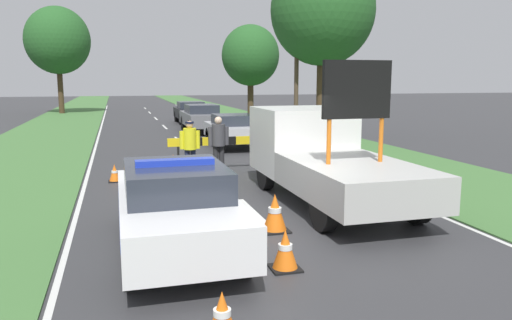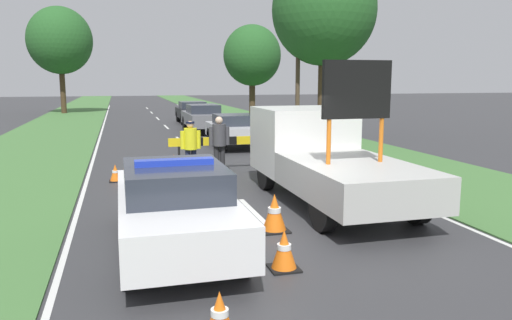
{
  "view_description": "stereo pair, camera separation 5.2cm",
  "coord_description": "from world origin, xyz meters",
  "px_view_note": "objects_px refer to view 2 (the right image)",
  "views": [
    {
      "loc": [
        -2.75,
        -8.66,
        2.81
      ],
      "look_at": [
        0.09,
        1.5,
        1.1
      ],
      "focal_mm": 35.0,
      "sensor_mm": 36.0,
      "label": 1
    },
    {
      "loc": [
        -2.7,
        -8.67,
        2.81
      ],
      "look_at": [
        0.09,
        1.5,
        1.1
      ],
      "focal_mm": 35.0,
      "sensor_mm": 36.0,
      "label": 2
    }
  ],
  "objects_px": {
    "traffic_cone_behind_barrier": "(174,164)",
    "traffic_cone_lane_edge": "(115,173)",
    "road_barrier": "(220,143)",
    "queued_car_sedan_black": "(192,112)",
    "queued_car_suv_grey": "(203,117)",
    "police_officer": "(191,144)",
    "pedestrian_civilian": "(219,141)",
    "roadside_tree_near_left": "(60,41)",
    "traffic_cone_near_police": "(284,250)",
    "utility_pole": "(298,66)",
    "roadside_tree_near_right": "(324,11)",
    "police_car": "(175,205)",
    "traffic_cone_centre_front": "(220,316)",
    "traffic_cone_near_truck": "(274,213)",
    "roadside_tree_mid_left": "(252,56)",
    "queued_car_sedan_silver": "(235,130)",
    "work_truck": "(322,154)"
  },
  "relations": [
    {
      "from": "work_truck",
      "to": "roadside_tree_near_right",
      "type": "relative_size",
      "value": 0.72
    },
    {
      "from": "traffic_cone_near_police",
      "to": "roadside_tree_near_right",
      "type": "xyz_separation_m",
      "value": [
        6.83,
        14.85,
        5.56
      ]
    },
    {
      "from": "traffic_cone_near_truck",
      "to": "utility_pole",
      "type": "xyz_separation_m",
      "value": [
        5.25,
        13.17,
        3.06
      ]
    },
    {
      "from": "traffic_cone_behind_barrier",
      "to": "queued_car_suv_grey",
      "type": "xyz_separation_m",
      "value": [
        2.81,
        11.73,
        0.5
      ]
    },
    {
      "from": "work_truck",
      "to": "traffic_cone_centre_front",
      "type": "xyz_separation_m",
      "value": [
        -3.62,
        -5.84,
        -0.78
      ]
    },
    {
      "from": "pedestrian_civilian",
      "to": "roadside_tree_near_left",
      "type": "distance_m",
      "value": 31.08
    },
    {
      "from": "pedestrian_civilian",
      "to": "queued_car_sedan_black",
      "type": "height_order",
      "value": "pedestrian_civilian"
    },
    {
      "from": "queued_car_suv_grey",
      "to": "police_car",
      "type": "bearing_deg",
      "value": 79.21
    },
    {
      "from": "traffic_cone_behind_barrier",
      "to": "traffic_cone_lane_edge",
      "type": "height_order",
      "value": "traffic_cone_behind_barrier"
    },
    {
      "from": "work_truck",
      "to": "utility_pole",
      "type": "bearing_deg",
      "value": -104.32
    },
    {
      "from": "road_barrier",
      "to": "traffic_cone_behind_barrier",
      "type": "distance_m",
      "value": 1.59
    },
    {
      "from": "work_truck",
      "to": "roadside_tree_mid_left",
      "type": "relative_size",
      "value": 0.95
    },
    {
      "from": "police_officer",
      "to": "roadside_tree_near_right",
      "type": "relative_size",
      "value": 0.2
    },
    {
      "from": "traffic_cone_behind_barrier",
      "to": "traffic_cone_lane_edge",
      "type": "relative_size",
      "value": 1.22
    },
    {
      "from": "roadside_tree_mid_left",
      "to": "police_officer",
      "type": "bearing_deg",
      "value": -110.47
    },
    {
      "from": "roadside_tree_near_right",
      "to": "traffic_cone_centre_front",
      "type": "bearing_deg",
      "value": -116.15
    },
    {
      "from": "queued_car_sedan_silver",
      "to": "utility_pole",
      "type": "bearing_deg",
      "value": -154.96
    },
    {
      "from": "police_officer",
      "to": "queued_car_suv_grey",
      "type": "relative_size",
      "value": 0.36
    },
    {
      "from": "traffic_cone_behind_barrier",
      "to": "utility_pole",
      "type": "xyz_separation_m",
      "value": [
        6.44,
        6.97,
        3.12
      ]
    },
    {
      "from": "queued_car_suv_grey",
      "to": "police_officer",
      "type": "bearing_deg",
      "value": 79.05
    },
    {
      "from": "police_officer",
      "to": "traffic_cone_behind_barrier",
      "type": "bearing_deg",
      "value": -27.84
    },
    {
      "from": "police_officer",
      "to": "pedestrian_civilian",
      "type": "bearing_deg",
      "value": -139.77
    },
    {
      "from": "roadside_tree_near_right",
      "to": "police_officer",
      "type": "bearing_deg",
      "value": -134.22
    },
    {
      "from": "police_car",
      "to": "road_barrier",
      "type": "height_order",
      "value": "police_car"
    },
    {
      "from": "work_truck",
      "to": "police_officer",
      "type": "relative_size",
      "value": 3.65
    },
    {
      "from": "traffic_cone_near_police",
      "to": "queued_car_sedan_silver",
      "type": "height_order",
      "value": "queued_car_sedan_silver"
    },
    {
      "from": "queued_car_suv_grey",
      "to": "traffic_cone_centre_front",
      "type": "bearing_deg",
      "value": 81.1
    },
    {
      "from": "police_car",
      "to": "traffic_cone_behind_barrier",
      "type": "relative_size",
      "value": 7.83
    },
    {
      "from": "roadside_tree_near_left",
      "to": "roadside_tree_mid_left",
      "type": "relative_size",
      "value": 1.38
    },
    {
      "from": "pedestrian_civilian",
      "to": "utility_pole",
      "type": "distance_m",
      "value": 9.25
    },
    {
      "from": "police_officer",
      "to": "utility_pole",
      "type": "distance_m",
      "value": 9.95
    },
    {
      "from": "roadside_tree_mid_left",
      "to": "work_truck",
      "type": "bearing_deg",
      "value": -100.48
    },
    {
      "from": "road_barrier",
      "to": "queued_car_sedan_black",
      "type": "distance_m",
      "value": 17.49
    },
    {
      "from": "queued_car_sedan_silver",
      "to": "queued_car_sedan_black",
      "type": "height_order",
      "value": "queued_car_sedan_black"
    },
    {
      "from": "road_barrier",
      "to": "traffic_cone_near_police",
      "type": "height_order",
      "value": "road_barrier"
    },
    {
      "from": "utility_pole",
      "to": "police_car",
      "type": "bearing_deg",
      "value": -117.59
    },
    {
      "from": "queued_car_sedan_silver",
      "to": "police_car",
      "type": "bearing_deg",
      "value": 72.49
    },
    {
      "from": "queued_car_sedan_silver",
      "to": "utility_pole",
      "type": "relative_size",
      "value": 0.6
    },
    {
      "from": "police_officer",
      "to": "roadside_tree_mid_left",
      "type": "relative_size",
      "value": 0.26
    },
    {
      "from": "roadside_tree_near_left",
      "to": "queued_car_suv_grey",
      "type": "bearing_deg",
      "value": -63.84
    },
    {
      "from": "traffic_cone_near_police",
      "to": "roadside_tree_near_left",
      "type": "bearing_deg",
      "value": 100.07
    },
    {
      "from": "work_truck",
      "to": "queued_car_sedan_black",
      "type": "xyz_separation_m",
      "value": [
        0.04,
        21.69,
        -0.33
      ]
    },
    {
      "from": "traffic_cone_near_truck",
      "to": "roadside_tree_near_right",
      "type": "distance_m",
      "value": 15.49
    },
    {
      "from": "police_car",
      "to": "pedestrian_civilian",
      "type": "distance_m",
      "value": 6.67
    },
    {
      "from": "queued_car_suv_grey",
      "to": "roadside_tree_near_left",
      "type": "relative_size",
      "value": 0.53
    },
    {
      "from": "pedestrian_civilian",
      "to": "roadside_tree_mid_left",
      "type": "relative_size",
      "value": 0.28
    },
    {
      "from": "traffic_cone_near_police",
      "to": "roadside_tree_near_left",
      "type": "xyz_separation_m",
      "value": [
        -6.67,
        37.55,
        5.61
      ]
    },
    {
      "from": "police_car",
      "to": "roadside_tree_near_left",
      "type": "distance_m",
      "value": 36.91
    },
    {
      "from": "traffic_cone_centre_front",
      "to": "queued_car_sedan_black",
      "type": "xyz_separation_m",
      "value": [
        3.66,
        27.53,
        0.45
      ]
    },
    {
      "from": "roadside_tree_mid_left",
      "to": "utility_pole",
      "type": "xyz_separation_m",
      "value": [
        -0.44,
        -9.73,
        -0.89
      ]
    }
  ]
}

